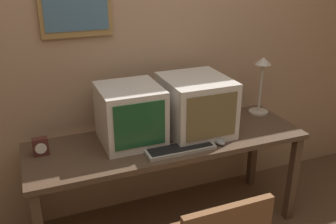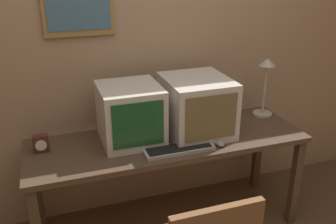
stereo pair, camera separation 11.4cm
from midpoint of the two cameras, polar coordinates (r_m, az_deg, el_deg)
The scene contains 8 objects.
wall_back at distance 2.70m, azimuth -1.76°, elevation 10.88°, with size 8.00×0.08×2.60m.
desk at distance 2.55m, azimuth 1.28°, elevation -5.71°, with size 1.86×0.60×0.72m.
monitor_left at distance 2.43m, azimuth -4.44°, elevation -0.27°, with size 0.39×0.41×0.37m.
monitor_right at distance 2.55m, azimuth 5.64°, elevation 0.94°, with size 0.42×0.48×0.39m.
keyboard_main at distance 2.36m, azimuth 3.03°, elevation -5.66°, with size 0.45×0.14×0.03m.
mouse_near_keyboard at distance 2.46m, azimuth 9.06°, elevation -4.56°, with size 0.06×0.11×0.04m.
desk_clock at distance 2.44m, azimuth -17.54°, elevation -4.64°, with size 0.09×0.06×0.11m.
desk_lamp at distance 2.90m, azimuth 15.76°, elevation 4.77°, with size 0.15×0.15×0.44m.
Camera 2 is at (-0.73, -1.10, 1.85)m, focal length 40.00 mm.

